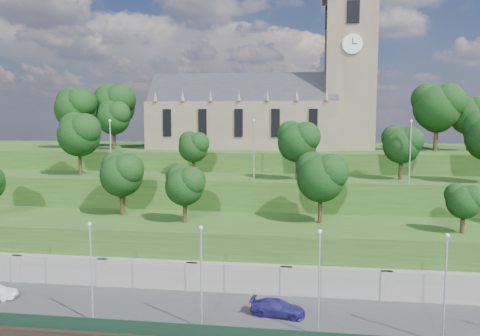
# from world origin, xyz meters

# --- Properties ---
(promenade) EXTENTS (160.00, 12.00, 2.00)m
(promenade) POSITION_xyz_m (0.00, 6.00, 1.00)
(promenade) COLOR #2D2D30
(promenade) RESTS_ON ground
(fence) EXTENTS (160.00, 0.10, 1.20)m
(fence) POSITION_xyz_m (0.00, 0.60, 2.60)
(fence) COLOR black
(fence) RESTS_ON promenade
(retaining_wall) EXTENTS (160.00, 2.10, 5.00)m
(retaining_wall) POSITION_xyz_m (0.00, 11.97, 2.50)
(retaining_wall) COLOR slate
(retaining_wall) RESTS_ON ground
(embankment_lower) EXTENTS (160.00, 12.00, 8.00)m
(embankment_lower) POSITION_xyz_m (0.00, 18.00, 4.00)
(embankment_lower) COLOR #234416
(embankment_lower) RESTS_ON ground
(embankment_upper) EXTENTS (160.00, 10.00, 12.00)m
(embankment_upper) POSITION_xyz_m (0.00, 29.00, 6.00)
(embankment_upper) COLOR #234416
(embankment_upper) RESTS_ON ground
(hilltop) EXTENTS (160.00, 32.00, 15.00)m
(hilltop) POSITION_xyz_m (0.00, 50.00, 7.50)
(hilltop) COLOR #234416
(hilltop) RESTS_ON ground
(church) EXTENTS (38.60, 12.35, 27.60)m
(church) POSITION_xyz_m (0.79, 45.98, 22.52)
(church) COLOR brown
(church) RESTS_ON hilltop
(trees_lower) EXTENTS (70.09, 8.96, 8.35)m
(trees_lower) POSITION_xyz_m (0.51, 18.52, 13.08)
(trees_lower) COLOR black
(trees_lower) RESTS_ON embankment_lower
(trees_upper) EXTENTS (62.20, 8.19, 9.14)m
(trees_upper) POSITION_xyz_m (4.43, 27.87, 17.69)
(trees_upper) COLOR black
(trees_upper) RESTS_ON embankment_upper
(trees_hilltop) EXTENTS (73.13, 15.80, 11.72)m
(trees_hilltop) POSITION_xyz_m (-3.49, 44.61, 22.05)
(trees_hilltop) COLOR black
(trees_hilltop) RESTS_ON hilltop
(lamp_posts_promenade) EXTENTS (60.36, 0.36, 9.11)m
(lamp_posts_promenade) POSITION_xyz_m (-2.00, 2.50, 7.18)
(lamp_posts_promenade) COLOR #B2B2B7
(lamp_posts_promenade) RESTS_ON promenade
(lamp_posts_upper) EXTENTS (40.36, 0.36, 8.06)m
(lamp_posts_upper) POSITION_xyz_m (0.00, 26.00, 16.64)
(lamp_posts_upper) COLOR #B2B2B7
(lamp_posts_upper) RESTS_ON embankment_upper
(car_right) EXTENTS (5.34, 2.81, 1.48)m
(car_right) POSITION_xyz_m (4.41, 6.07, 2.74)
(car_right) COLOR navy
(car_right) RESTS_ON promenade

